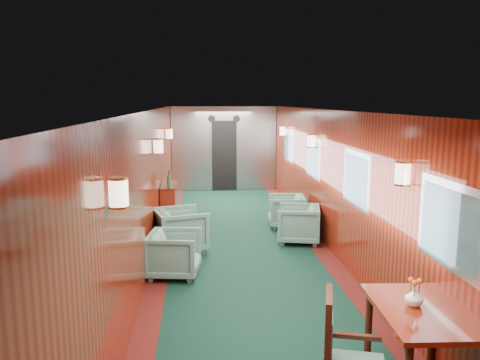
{
  "coord_description": "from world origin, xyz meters",
  "views": [
    {
      "loc": [
        -0.74,
        -7.37,
        2.55
      ],
      "look_at": [
        0.0,
        0.83,
        1.15
      ],
      "focal_mm": 35.0,
      "sensor_mm": 36.0,
      "label": 1
    }
  ],
  "objects_px": {
    "credenza": "(169,205)",
    "armchair_left_far": "(181,230)",
    "armchair_left_near": "(174,254)",
    "dining_table": "(423,323)",
    "armchair_right_near": "(298,224)",
    "armchair_right_far": "(286,211)",
    "side_chair": "(343,353)"
  },
  "relations": [
    {
      "from": "credenza",
      "to": "armchair_right_far",
      "type": "relative_size",
      "value": 1.6
    },
    {
      "from": "dining_table",
      "to": "armchair_right_far",
      "type": "relative_size",
      "value": 1.58
    },
    {
      "from": "dining_table",
      "to": "armchair_left_far",
      "type": "height_order",
      "value": "dining_table"
    },
    {
      "from": "side_chair",
      "to": "credenza",
      "type": "xyz_separation_m",
      "value": [
        -1.72,
        6.05,
        -0.13
      ]
    },
    {
      "from": "side_chair",
      "to": "armchair_left_near",
      "type": "relative_size",
      "value": 1.46
    },
    {
      "from": "armchair_right_near",
      "to": "armchair_right_far",
      "type": "height_order",
      "value": "armchair_right_near"
    },
    {
      "from": "side_chair",
      "to": "armchair_right_near",
      "type": "distance_m",
      "value": 4.84
    },
    {
      "from": "side_chair",
      "to": "armchair_right_far",
      "type": "bearing_deg",
      "value": 99.59
    },
    {
      "from": "dining_table",
      "to": "armchair_left_near",
      "type": "distance_m",
      "value": 3.84
    },
    {
      "from": "armchair_right_near",
      "to": "armchair_right_far",
      "type": "relative_size",
      "value": 1.03
    },
    {
      "from": "armchair_right_far",
      "to": "dining_table",
      "type": "bearing_deg",
      "value": 6.37
    },
    {
      "from": "dining_table",
      "to": "armchair_left_far",
      "type": "xyz_separation_m",
      "value": [
        -2.19,
        4.23,
        -0.32
      ]
    },
    {
      "from": "armchair_right_near",
      "to": "credenza",
      "type": "bearing_deg",
      "value": -105.21
    },
    {
      "from": "side_chair",
      "to": "armchair_right_near",
      "type": "height_order",
      "value": "side_chair"
    },
    {
      "from": "armchair_left_near",
      "to": "side_chair",
      "type": "bearing_deg",
      "value": -147.71
    },
    {
      "from": "credenza",
      "to": "armchair_left_near",
      "type": "distance_m",
      "value": 2.76
    },
    {
      "from": "dining_table",
      "to": "armchair_right_near",
      "type": "xyz_separation_m",
      "value": [
        -0.08,
        4.57,
        -0.35
      ]
    },
    {
      "from": "credenza",
      "to": "armchair_left_far",
      "type": "height_order",
      "value": "credenza"
    },
    {
      "from": "armchair_left_near",
      "to": "armchair_right_far",
      "type": "distance_m",
      "value": 3.31
    },
    {
      "from": "armchair_left_near",
      "to": "armchair_right_far",
      "type": "bearing_deg",
      "value": -32.27
    },
    {
      "from": "armchair_left_near",
      "to": "credenza",
      "type": "bearing_deg",
      "value": 12.83
    },
    {
      "from": "dining_table",
      "to": "side_chair",
      "type": "height_order",
      "value": "side_chair"
    },
    {
      "from": "armchair_left_far",
      "to": "credenza",
      "type": "bearing_deg",
      "value": -6.74
    },
    {
      "from": "dining_table",
      "to": "armchair_left_near",
      "type": "relative_size",
      "value": 1.56
    },
    {
      "from": "side_chair",
      "to": "armchair_right_near",
      "type": "relative_size",
      "value": 1.43
    },
    {
      "from": "armchair_right_near",
      "to": "armchair_right_far",
      "type": "bearing_deg",
      "value": -166.22
    },
    {
      "from": "credenza",
      "to": "armchair_left_far",
      "type": "xyz_separation_m",
      "value": [
        0.29,
        -1.62,
        -0.08
      ]
    },
    {
      "from": "credenza",
      "to": "armchair_left_far",
      "type": "bearing_deg",
      "value": -79.96
    },
    {
      "from": "dining_table",
      "to": "armchair_left_near",
      "type": "xyz_separation_m",
      "value": [
        -2.25,
        3.09,
        -0.36
      ]
    },
    {
      "from": "side_chair",
      "to": "armchair_right_far",
      "type": "relative_size",
      "value": 1.48
    },
    {
      "from": "armchair_left_near",
      "to": "armchair_left_far",
      "type": "distance_m",
      "value": 1.14
    },
    {
      "from": "armchair_right_far",
      "to": "credenza",
      "type": "bearing_deg",
      "value": -90.01
    }
  ]
}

